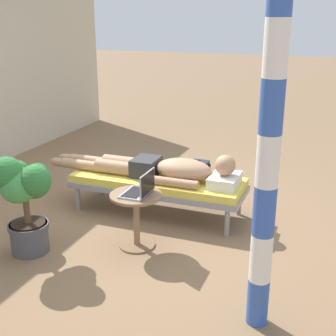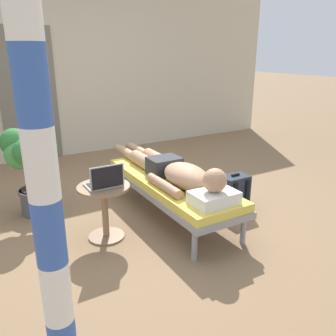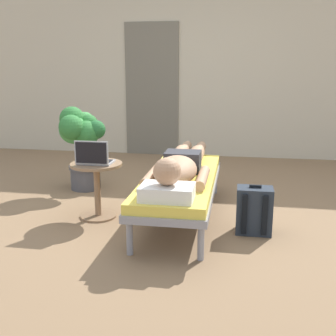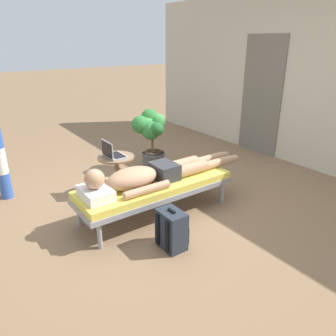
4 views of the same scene
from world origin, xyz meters
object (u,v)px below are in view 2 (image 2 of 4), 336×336
Objects in this scene: side_table at (104,203)px; backpack at (234,193)px; potted_plant at (30,162)px; laptop at (105,182)px; lounge_chair at (171,185)px; person_reclining at (174,171)px; porch_post at (41,164)px.

backpack is (1.44, -0.14, -0.16)m from side_table.
potted_plant is at bearing 119.45° from side_table.
potted_plant is at bearing 118.03° from laptop.
lounge_chair is 3.60× the size of side_table.
person_reclining is 7.00× the size of laptop.
laptop is at bearing -90.00° from side_table.
porch_post reaches higher than backpack.
laptop is (-0.77, -0.15, 0.24)m from lounge_chair.
backpack is (1.44, -0.09, -0.39)m from laptop.
potted_plant is 0.39× the size of porch_post.
backpack is at bearing -5.54° from side_table.
person_reclining is 1.49m from potted_plant.
laptop reaches higher than person_reclining.
lounge_chair is 0.72m from backpack.
person_reclining is at bearing -32.68° from potted_plant.
lounge_chair is at bearing 90.00° from person_reclining.
lounge_chair is at bearing -30.85° from potted_plant.
laptop is 0.13× the size of porch_post.
person_reclining is 0.76m from backpack.
lounge_chair is 1.99× the size of potted_plant.
lounge_chair is at bearing 42.48° from porch_post.
person_reclining is at bearing 3.46° from side_table.
potted_plant is (-1.25, 0.75, 0.25)m from lounge_chair.
backpack is 2.19m from potted_plant.
person_reclining is (0.00, -0.06, 0.17)m from lounge_chair.
potted_plant is (-0.48, 0.90, 0.01)m from laptop.
person_reclining is at bearing 164.37° from backpack.
potted_plant is at bearing 83.46° from porch_post.
lounge_chair is 2.20m from porch_post.
lounge_chair is 0.78m from side_table.
person_reclining is 0.78m from laptop.
laptop is at bearing -168.76° from lounge_chair.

